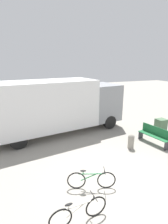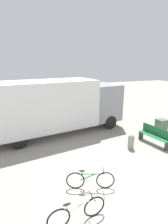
{
  "view_description": "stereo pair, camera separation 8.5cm",
  "coord_description": "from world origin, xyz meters",
  "px_view_note": "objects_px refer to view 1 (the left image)",
  "views": [
    {
      "loc": [
        -3.12,
        -4.25,
        4.28
      ],
      "look_at": [
        0.18,
        4.12,
        1.72
      ],
      "focal_mm": 28.0,
      "sensor_mm": 36.0,
      "label": 1
    },
    {
      "loc": [
        -3.05,
        -4.28,
        4.28
      ],
      "look_at": [
        0.18,
        4.12,
        1.72
      ],
      "focal_mm": 28.0,
      "sensor_mm": 36.0,
      "label": 2
    }
  ],
  "objects_px": {
    "park_bench": "(154,135)",
    "bicycle_middle": "(91,180)",
    "bollard_near_bench": "(131,141)",
    "bicycle_near": "(79,212)",
    "utility_box": "(161,125)",
    "delivery_truck": "(57,105)"
  },
  "relations": [
    {
      "from": "delivery_truck",
      "to": "bicycle_middle",
      "type": "height_order",
      "value": "delivery_truck"
    },
    {
      "from": "bicycle_middle",
      "to": "bollard_near_bench",
      "type": "xyz_separation_m",
      "value": [
        3.11,
        1.99,
        0.07
      ]
    },
    {
      "from": "park_bench",
      "to": "bicycle_near",
      "type": "height_order",
      "value": "park_bench"
    },
    {
      "from": "bollard_near_bench",
      "to": "bicycle_near",
      "type": "bearing_deg",
      "value": -141.92
    },
    {
      "from": "delivery_truck",
      "to": "bollard_near_bench",
      "type": "height_order",
      "value": "delivery_truck"
    },
    {
      "from": "delivery_truck",
      "to": "bollard_near_bench",
      "type": "relative_size",
      "value": 11.01
    },
    {
      "from": "park_bench",
      "to": "bicycle_middle",
      "type": "bearing_deg",
      "value": 103.34
    },
    {
      "from": "bicycle_near",
      "to": "utility_box",
      "type": "height_order",
      "value": "utility_box"
    },
    {
      "from": "bollard_near_bench",
      "to": "bicycle_middle",
      "type": "bearing_deg",
      "value": -147.32
    },
    {
      "from": "park_bench",
      "to": "bollard_near_bench",
      "type": "distance_m",
      "value": 1.52
    },
    {
      "from": "delivery_truck",
      "to": "park_bench",
      "type": "height_order",
      "value": "delivery_truck"
    },
    {
      "from": "delivery_truck",
      "to": "bicycle_near",
      "type": "distance_m",
      "value": 6.85
    },
    {
      "from": "bollard_near_bench",
      "to": "park_bench",
      "type": "bearing_deg",
      "value": 0.53
    },
    {
      "from": "delivery_truck",
      "to": "utility_box",
      "type": "xyz_separation_m",
      "value": [
        6.16,
        -2.27,
        -1.38
      ]
    },
    {
      "from": "bicycle_near",
      "to": "bicycle_middle",
      "type": "bearing_deg",
      "value": 49.72
    },
    {
      "from": "bicycle_near",
      "to": "bollard_near_bench",
      "type": "xyz_separation_m",
      "value": [
        3.97,
        3.11,
        0.07
      ]
    },
    {
      "from": "park_bench",
      "to": "bicycle_near",
      "type": "xyz_separation_m",
      "value": [
        -5.49,
        -3.13,
        -0.16
      ]
    },
    {
      "from": "bicycle_near",
      "to": "utility_box",
      "type": "xyz_separation_m",
      "value": [
        7.15,
        4.35,
        0.06
      ]
    },
    {
      "from": "park_bench",
      "to": "delivery_truck",
      "type": "bearing_deg",
      "value": 42.04
    },
    {
      "from": "bicycle_middle",
      "to": "utility_box",
      "type": "relative_size",
      "value": 1.96
    },
    {
      "from": "park_bench",
      "to": "bicycle_near",
      "type": "distance_m",
      "value": 6.32
    },
    {
      "from": "bicycle_near",
      "to": "bollard_near_bench",
      "type": "distance_m",
      "value": 5.05
    }
  ]
}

